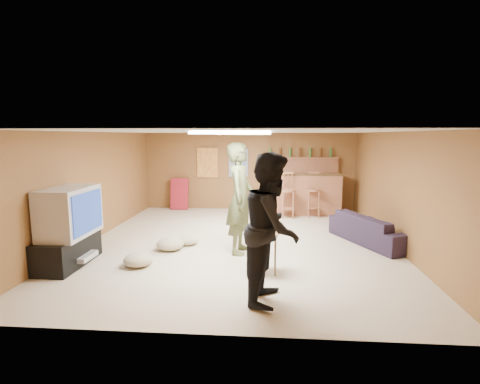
# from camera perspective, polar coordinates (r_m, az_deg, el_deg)

# --- Properties ---
(ground) EXTENTS (7.00, 7.00, 0.00)m
(ground) POSITION_cam_1_polar(r_m,az_deg,el_deg) (7.55, -0.12, -7.75)
(ground) COLOR #C0AD93
(ground) RESTS_ON ground
(ceiling) EXTENTS (6.00, 7.00, 0.02)m
(ceiling) POSITION_cam_1_polar(r_m,az_deg,el_deg) (7.24, -0.13, 9.19)
(ceiling) COLOR silver
(ceiling) RESTS_ON ground
(wall_back) EXTENTS (6.00, 0.02, 2.20)m
(wall_back) POSITION_cam_1_polar(r_m,az_deg,el_deg) (10.79, 1.37, 3.15)
(wall_back) COLOR brown
(wall_back) RESTS_ON ground
(wall_front) EXTENTS (6.00, 0.02, 2.20)m
(wall_front) POSITION_cam_1_polar(r_m,az_deg,el_deg) (3.90, -4.27, -6.70)
(wall_front) COLOR brown
(wall_front) RESTS_ON ground
(wall_left) EXTENTS (0.02, 7.00, 2.20)m
(wall_left) POSITION_cam_1_polar(r_m,az_deg,el_deg) (8.13, -21.72, 0.73)
(wall_left) COLOR brown
(wall_left) RESTS_ON ground
(wall_right) EXTENTS (0.02, 7.00, 2.20)m
(wall_right) POSITION_cam_1_polar(r_m,az_deg,el_deg) (7.68, 22.78, 0.25)
(wall_right) COLOR brown
(wall_right) RESTS_ON ground
(tv_stand) EXTENTS (0.55, 1.30, 0.50)m
(tv_stand) POSITION_cam_1_polar(r_m,az_deg,el_deg) (6.87, -24.73, -8.07)
(tv_stand) COLOR black
(tv_stand) RESTS_ON ground
(dvd_box) EXTENTS (0.35, 0.50, 0.08)m
(dvd_box) POSITION_cam_1_polar(r_m,az_deg,el_deg) (6.79, -23.04, -9.03)
(dvd_box) COLOR #B2B2B7
(dvd_box) RESTS_ON tv_stand
(tv_body) EXTENTS (0.60, 1.10, 0.80)m
(tv_body) POSITION_cam_1_polar(r_m,az_deg,el_deg) (6.68, -24.56, -2.77)
(tv_body) COLOR #B2B2B7
(tv_body) RESTS_ON tv_stand
(tv_screen) EXTENTS (0.02, 0.95, 0.65)m
(tv_screen) POSITION_cam_1_polar(r_m,az_deg,el_deg) (6.54, -22.18, -2.86)
(tv_screen) COLOR navy
(tv_screen) RESTS_ON tv_body
(bar_counter) EXTENTS (2.00, 0.60, 1.10)m
(bar_counter) POSITION_cam_1_polar(r_m,az_deg,el_deg) (10.33, 9.53, -0.28)
(bar_counter) COLOR brown
(bar_counter) RESTS_ON ground
(bar_lip) EXTENTS (2.10, 0.12, 0.05)m
(bar_lip) POSITION_cam_1_polar(r_m,az_deg,el_deg) (10.02, 9.73, 2.61)
(bar_lip) COLOR #432D15
(bar_lip) RESTS_ON bar_counter
(bar_shelf) EXTENTS (2.00, 0.18, 0.05)m
(bar_shelf) POSITION_cam_1_polar(r_m,az_deg,el_deg) (10.68, 9.45, 5.14)
(bar_shelf) COLOR brown
(bar_shelf) RESTS_ON bar_backing
(bar_backing) EXTENTS (2.00, 0.14, 0.60)m
(bar_backing) POSITION_cam_1_polar(r_m,az_deg,el_deg) (10.72, 9.40, 3.54)
(bar_backing) COLOR brown
(bar_backing) RESTS_ON bar_counter
(poster_left) EXTENTS (0.60, 0.03, 0.85)m
(poster_left) POSITION_cam_1_polar(r_m,az_deg,el_deg) (10.86, -4.99, 4.48)
(poster_left) COLOR #BF3F26
(poster_left) RESTS_ON wall_back
(poster_right) EXTENTS (0.55, 0.03, 0.80)m
(poster_right) POSITION_cam_1_polar(r_m,az_deg,el_deg) (10.74, -0.24, 4.47)
(poster_right) COLOR #334C99
(poster_right) RESTS_ON wall_back
(folding_chair_stack) EXTENTS (0.50, 0.26, 0.91)m
(folding_chair_stack) POSITION_cam_1_polar(r_m,az_deg,el_deg) (10.96, -9.20, -0.29)
(folding_chair_stack) COLOR #A61E2D
(folding_chair_stack) RESTS_ON ground
(ceiling_panel_front) EXTENTS (1.20, 0.60, 0.04)m
(ceiling_panel_front) POSITION_cam_1_polar(r_m,az_deg,el_deg) (5.75, -1.34, 9.03)
(ceiling_panel_front) COLOR white
(ceiling_panel_front) RESTS_ON ceiling
(ceiling_panel_back) EXTENTS (1.20, 0.60, 0.04)m
(ceiling_panel_back) POSITION_cam_1_polar(r_m,az_deg,el_deg) (8.44, 0.54, 8.91)
(ceiling_panel_back) COLOR white
(ceiling_panel_back) RESTS_ON ceiling
(person_olive) EXTENTS (0.58, 0.79, 2.01)m
(person_olive) POSITION_cam_1_polar(r_m,az_deg,el_deg) (6.74, 0.03, -1.00)
(person_olive) COLOR #515732
(person_olive) RESTS_ON ground
(person_black) EXTENTS (0.87, 1.04, 1.93)m
(person_black) POSITION_cam_1_polar(r_m,az_deg,el_deg) (4.81, 4.87, -5.44)
(person_black) COLOR black
(person_black) RESTS_ON ground
(sofa) EXTENTS (1.50, 2.10, 0.57)m
(sofa) POSITION_cam_1_polar(r_m,az_deg,el_deg) (7.94, 19.57, -5.31)
(sofa) COLOR black
(sofa) RESTS_ON ground
(tray_table) EXTENTS (0.56, 0.48, 0.63)m
(tray_table) POSITION_cam_1_polar(r_m,az_deg,el_deg) (5.92, 3.42, -9.23)
(tray_table) COLOR #432D15
(tray_table) RESTS_ON ground
(cup_red_near) EXTENTS (0.09, 0.09, 0.11)m
(cup_red_near) POSITION_cam_1_polar(r_m,az_deg,el_deg) (5.86, 2.18, -5.66)
(cup_red_near) COLOR red
(cup_red_near) RESTS_ON tray_table
(cup_red_far) EXTENTS (0.09, 0.09, 0.10)m
(cup_red_far) POSITION_cam_1_polar(r_m,az_deg,el_deg) (5.74, 4.29, -6.00)
(cup_red_far) COLOR red
(cup_red_far) RESTS_ON tray_table
(cup_blue) EXTENTS (0.09, 0.09, 0.11)m
(cup_blue) POSITION_cam_1_polar(r_m,az_deg,el_deg) (5.92, 4.61, -5.55)
(cup_blue) COLOR navy
(cup_blue) RESTS_ON tray_table
(bar_stool_left) EXTENTS (0.44, 0.44, 1.26)m
(bar_stool_left) POSITION_cam_1_polar(r_m,az_deg,el_deg) (9.74, 7.33, -0.30)
(bar_stool_left) COLOR brown
(bar_stool_left) RESTS_ON ground
(bar_stool_right) EXTENTS (0.39, 0.39, 1.19)m
(bar_stool_right) POSITION_cam_1_polar(r_m,az_deg,el_deg) (9.95, 11.14, -0.40)
(bar_stool_right) COLOR brown
(bar_stool_right) RESTS_ON ground
(cushion_near_tv) EXTENTS (0.65, 0.65, 0.23)m
(cushion_near_tv) POSITION_cam_1_polar(r_m,az_deg,el_deg) (7.20, -10.58, -7.77)
(cushion_near_tv) COLOR tan
(cushion_near_tv) RESTS_ON ground
(cushion_mid) EXTENTS (0.39, 0.39, 0.18)m
(cushion_mid) POSITION_cam_1_polar(r_m,az_deg,el_deg) (7.48, -7.90, -7.30)
(cushion_mid) COLOR tan
(cushion_mid) RESTS_ON ground
(cushion_far) EXTENTS (0.61, 0.61, 0.22)m
(cushion_far) POSITION_cam_1_polar(r_m,az_deg,el_deg) (6.46, -15.22, -9.90)
(cushion_far) COLOR tan
(cushion_far) RESTS_ON ground
(bottle_row) EXTENTS (1.76, 0.08, 0.26)m
(bottle_row) POSITION_cam_1_polar(r_m,az_deg,el_deg) (10.65, 9.15, 5.97)
(bottle_row) COLOR #3F7233
(bottle_row) RESTS_ON bar_shelf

